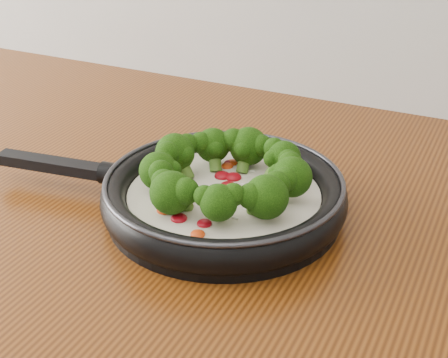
% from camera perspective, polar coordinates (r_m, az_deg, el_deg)
% --- Properties ---
extents(skillet, '(0.49, 0.34, 0.09)m').
position_cam_1_polar(skillet, '(0.79, -0.18, -1.02)').
color(skillet, black).
rests_on(skillet, counter).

